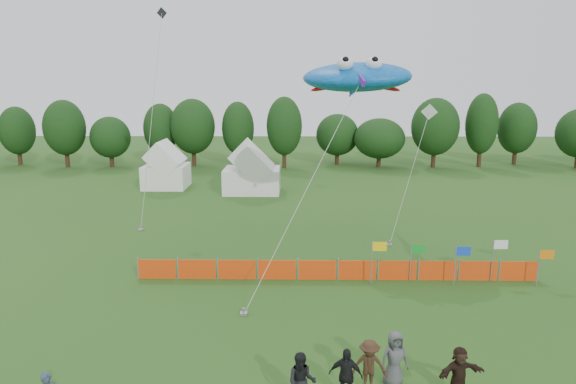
{
  "coord_description": "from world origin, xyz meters",
  "views": [
    {
      "loc": [
        0.31,
        -14.72,
        9.61
      ],
      "look_at": [
        0.0,
        6.0,
        5.2
      ],
      "focal_mm": 32.0,
      "sensor_mm": 36.0,
      "label": 1
    }
  ],
  "objects_px": {
    "spectator_d": "(346,376)",
    "spectator_e": "(394,359)",
    "barrier_fence": "(337,270)",
    "tent_left": "(166,169)",
    "spectator_f": "(459,373)",
    "spectator_b": "(302,382)",
    "spectator_c": "(369,367)",
    "stingray_kite": "(356,77)",
    "tent_right": "(252,173)"
  },
  "relations": [
    {
      "from": "barrier_fence",
      "to": "spectator_e",
      "type": "bearing_deg",
      "value": -83.05
    },
    {
      "from": "tent_left",
      "to": "stingray_kite",
      "type": "distance_m",
      "value": 23.26
    },
    {
      "from": "spectator_c",
      "to": "spectator_d",
      "type": "relative_size",
      "value": 1.0
    },
    {
      "from": "spectator_d",
      "to": "spectator_e",
      "type": "height_order",
      "value": "spectator_e"
    },
    {
      "from": "tent_left",
      "to": "spectator_f",
      "type": "height_order",
      "value": "tent_left"
    },
    {
      "from": "tent_left",
      "to": "tent_right",
      "type": "distance_m",
      "value": 8.47
    },
    {
      "from": "tent_right",
      "to": "spectator_b",
      "type": "relative_size",
      "value": 2.76
    },
    {
      "from": "barrier_fence",
      "to": "spectator_d",
      "type": "relative_size",
      "value": 11.14
    },
    {
      "from": "tent_left",
      "to": "spectator_b",
      "type": "height_order",
      "value": "tent_left"
    },
    {
      "from": "barrier_fence",
      "to": "spectator_b",
      "type": "distance_m",
      "value": 10.62
    },
    {
      "from": "barrier_fence",
      "to": "stingray_kite",
      "type": "bearing_deg",
      "value": 78.6
    },
    {
      "from": "spectator_b",
      "to": "spectator_c",
      "type": "xyz_separation_m",
      "value": [
        2.13,
        0.92,
        -0.02
      ]
    },
    {
      "from": "tent_left",
      "to": "spectator_e",
      "type": "height_order",
      "value": "tent_left"
    },
    {
      "from": "barrier_fence",
      "to": "spectator_d",
      "type": "height_order",
      "value": "spectator_d"
    },
    {
      "from": "spectator_c",
      "to": "spectator_b",
      "type": "bearing_deg",
      "value": -154.09
    },
    {
      "from": "stingray_kite",
      "to": "spectator_e",
      "type": "bearing_deg",
      "value": -91.62
    },
    {
      "from": "tent_left",
      "to": "spectator_d",
      "type": "xyz_separation_m",
      "value": [
        13.65,
        -32.99,
        -0.88
      ]
    },
    {
      "from": "spectator_e",
      "to": "spectator_c",
      "type": "bearing_deg",
      "value": -170.9
    },
    {
      "from": "spectator_d",
      "to": "spectator_e",
      "type": "xyz_separation_m",
      "value": [
        1.65,
        0.89,
        0.05
      ]
    },
    {
      "from": "spectator_c",
      "to": "tent_left",
      "type": "bearing_deg",
      "value": 116.49
    },
    {
      "from": "spectator_d",
      "to": "spectator_b",
      "type": "bearing_deg",
      "value": -151.06
    },
    {
      "from": "barrier_fence",
      "to": "stingray_kite",
      "type": "relative_size",
      "value": 0.97
    },
    {
      "from": "spectator_c",
      "to": "spectator_d",
      "type": "distance_m",
      "value": 0.94
    },
    {
      "from": "tent_right",
      "to": "spectator_f",
      "type": "xyz_separation_m",
      "value": [
        8.96,
        -30.66,
        -0.95
      ]
    },
    {
      "from": "tent_left",
      "to": "barrier_fence",
      "type": "bearing_deg",
      "value": -58.28
    },
    {
      "from": "spectator_c",
      "to": "stingray_kite",
      "type": "xyz_separation_m",
      "value": [
        1.34,
        17.46,
        9.06
      ]
    },
    {
      "from": "tent_left",
      "to": "spectator_e",
      "type": "distance_m",
      "value": 35.57
    },
    {
      "from": "spectator_d",
      "to": "spectator_e",
      "type": "relative_size",
      "value": 0.94
    },
    {
      "from": "barrier_fence",
      "to": "spectator_f",
      "type": "relative_size",
      "value": 11.78
    },
    {
      "from": "tent_right",
      "to": "spectator_c",
      "type": "distance_m",
      "value": 31.06
    },
    {
      "from": "barrier_fence",
      "to": "spectator_d",
      "type": "distance_m",
      "value": 10.07
    },
    {
      "from": "tent_left",
      "to": "spectator_c",
      "type": "relative_size",
      "value": 2.23
    },
    {
      "from": "spectator_c",
      "to": "spectator_e",
      "type": "relative_size",
      "value": 0.94
    },
    {
      "from": "spectator_f",
      "to": "tent_right",
      "type": "bearing_deg",
      "value": 89.62
    },
    {
      "from": "tent_right",
      "to": "spectator_c",
      "type": "height_order",
      "value": "tent_right"
    },
    {
      "from": "tent_left",
      "to": "spectator_e",
      "type": "bearing_deg",
      "value": -64.52
    },
    {
      "from": "spectator_c",
      "to": "spectator_f",
      "type": "relative_size",
      "value": 1.05
    },
    {
      "from": "spectator_f",
      "to": "spectator_b",
      "type": "bearing_deg",
      "value": 171.31
    },
    {
      "from": "spectator_e",
      "to": "spectator_d",
      "type": "bearing_deg",
      "value": -165.45
    },
    {
      "from": "spectator_e",
      "to": "spectator_f",
      "type": "distance_m",
      "value": 1.98
    },
    {
      "from": "tent_right",
      "to": "barrier_fence",
      "type": "relative_size",
      "value": 0.25
    },
    {
      "from": "spectator_b",
      "to": "spectator_e",
      "type": "height_order",
      "value": "spectator_e"
    },
    {
      "from": "barrier_fence",
      "to": "spectator_e",
      "type": "height_order",
      "value": "spectator_e"
    },
    {
      "from": "tent_left",
      "to": "spectator_f",
      "type": "distance_m",
      "value": 36.96
    },
    {
      "from": "spectator_e",
      "to": "spectator_f",
      "type": "bearing_deg",
      "value": -31.47
    },
    {
      "from": "barrier_fence",
      "to": "stingray_kite",
      "type": "distance_m",
      "value": 12.44
    },
    {
      "from": "spectator_b",
      "to": "spectator_d",
      "type": "relative_size",
      "value": 1.02
    },
    {
      "from": "barrier_fence",
      "to": "spectator_b",
      "type": "relative_size",
      "value": 10.91
    },
    {
      "from": "spectator_b",
      "to": "spectator_c",
      "type": "distance_m",
      "value": 2.32
    },
    {
      "from": "spectator_d",
      "to": "stingray_kite",
      "type": "xyz_separation_m",
      "value": [
        2.13,
        17.98,
        9.06
      ]
    }
  ]
}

